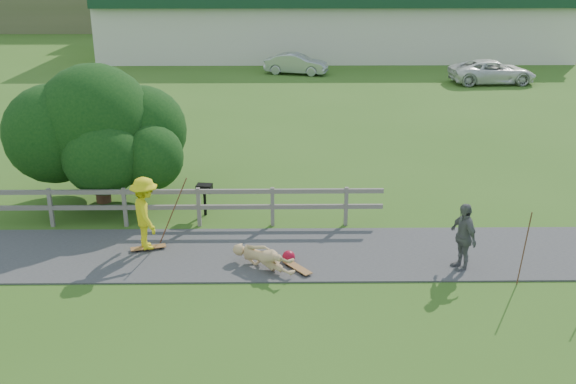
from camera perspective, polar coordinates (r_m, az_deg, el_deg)
name	(u,v)px	position (r m, az deg, el deg)	size (l,w,h in m)	color
ground	(271,283)	(14.64, -1.51, -8.12)	(260.00, 260.00, 0.00)	#36631C
path	(272,253)	(15.97, -1.44, -5.49)	(34.00, 3.00, 0.04)	#363638
fence	(101,202)	(18.00, -16.26, -0.83)	(15.05, 0.10, 1.10)	#605B55
strip_mall	(332,19)	(48.15, 3.93, 15.13)	(32.50, 10.75, 5.10)	silver
skater_rider	(146,217)	(16.15, -12.53, -2.19)	(1.19, 0.68, 1.84)	yellow
skater_fallen	(263,258)	(15.12, -2.21, -5.84)	(1.69, 0.41, 0.62)	tan
spectator_b	(463,237)	(15.47, 15.30, -3.85)	(0.97, 0.40, 1.65)	slate
car_silver	(296,64)	(40.17, 0.73, 11.32)	(1.33, 3.82, 1.26)	#AAADB2
car_white	(492,72)	(38.95, 17.71, 10.14)	(2.22, 4.82, 1.34)	white
tree	(98,144)	(19.48, -16.54, 4.08)	(5.40, 5.40, 3.58)	black
bbq	(205,200)	(18.28, -7.40, -0.70)	(0.43, 0.32, 0.92)	black
longboard_rider	(149,249)	(16.50, -12.30, -4.98)	(0.87, 0.21, 0.10)	brown
longboard_fallen	(297,269)	(15.15, 0.84, -6.88)	(0.88, 0.22, 0.10)	brown
helmet	(289,257)	(15.49, 0.05, -5.76)	(0.31, 0.31, 0.31)	#A50B24
pole_rider	(173,209)	(16.38, -10.22, -1.46)	(0.03, 0.03, 1.96)	brown
pole_spec_left	(524,249)	(15.13, 20.26, -4.77)	(0.03, 0.03, 1.76)	brown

